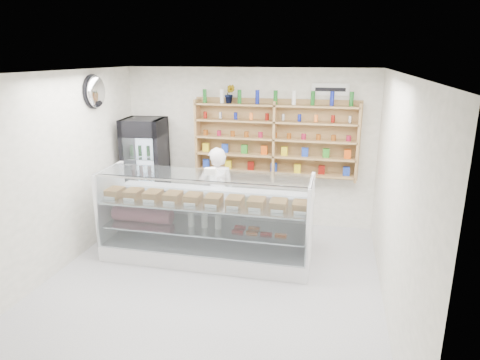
# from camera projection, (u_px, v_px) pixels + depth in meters

# --- Properties ---
(room) EXTENTS (5.00, 5.00, 5.00)m
(room) POSITION_uv_depth(u_px,v_px,m) (208.00, 187.00, 5.40)
(room) COLOR silver
(room) RESTS_ON ground
(display_counter) EXTENTS (3.13, 0.93, 1.36)m
(display_counter) POSITION_uv_depth(u_px,v_px,m) (206.00, 236.00, 6.47)
(display_counter) COLOR white
(display_counter) RESTS_ON floor
(shop_worker) EXTENTS (0.66, 0.53, 1.59)m
(shop_worker) POSITION_uv_depth(u_px,v_px,m) (217.00, 195.00, 7.02)
(shop_worker) COLOR silver
(shop_worker) RESTS_ON floor
(drinks_cooler) EXTENTS (0.75, 0.73, 1.93)m
(drinks_cooler) POSITION_uv_depth(u_px,v_px,m) (146.00, 172.00, 7.75)
(drinks_cooler) COLOR black
(drinks_cooler) RESTS_ON floor
(wall_shelving) EXTENTS (2.84, 0.28, 1.33)m
(wall_shelving) POSITION_uv_depth(u_px,v_px,m) (275.00, 139.00, 7.43)
(wall_shelving) COLOR #A3794D
(wall_shelving) RESTS_ON back_wall
(potted_plant) EXTENTS (0.18, 0.14, 0.32)m
(potted_plant) POSITION_uv_depth(u_px,v_px,m) (230.00, 94.00, 7.38)
(potted_plant) COLOR #1E6626
(potted_plant) RESTS_ON wall_shelving
(security_mirror) EXTENTS (0.15, 0.50, 0.50)m
(security_mirror) POSITION_uv_depth(u_px,v_px,m) (96.00, 92.00, 6.69)
(security_mirror) COLOR silver
(security_mirror) RESTS_ON left_wall
(wall_sign) EXTENTS (0.62, 0.03, 0.20)m
(wall_sign) POSITION_uv_depth(u_px,v_px,m) (330.00, 89.00, 7.12)
(wall_sign) COLOR white
(wall_sign) RESTS_ON back_wall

